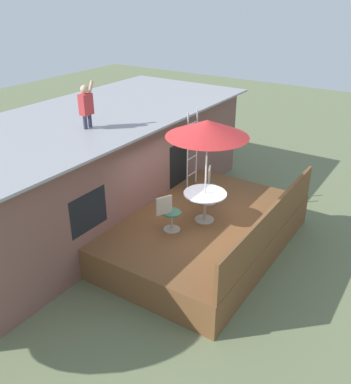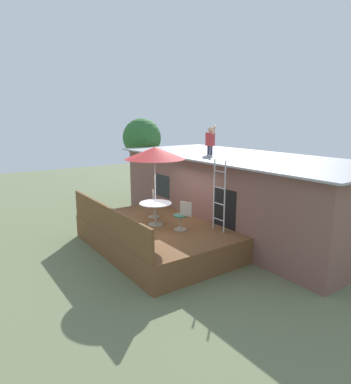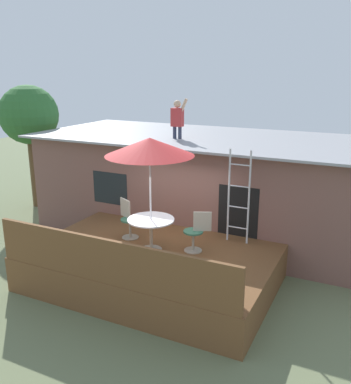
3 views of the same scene
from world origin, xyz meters
name	(u,v)px [view 3 (image 3 of 3)]	position (x,y,z in m)	size (l,w,h in m)	color
ground_plane	(155,281)	(0.00, 0.00, 0.00)	(40.00, 40.00, 0.00)	#66704C
house	(212,185)	(0.00, 3.60, 1.43)	(10.50, 4.50, 2.85)	brown
deck	(154,265)	(0.00, 0.00, 0.40)	(5.35, 3.63, 0.80)	brown
deck_railing	(108,262)	(0.00, -1.77, 1.25)	(5.25, 0.08, 0.90)	brown
patio_table	(151,226)	(-0.03, -0.07, 1.39)	(1.04, 1.04, 0.74)	#A59E8C
patio_umbrella	(150,147)	(-0.03, -0.07, 3.15)	(1.90, 1.90, 2.54)	silver
step_ladder	(239,197)	(1.54, 1.25, 1.90)	(0.52, 0.04, 2.20)	silver
person_figure	(178,117)	(-0.78, 2.85, 3.46)	(0.47, 0.20, 1.11)	#33384C
patio_chair_left	(128,219)	(-0.91, 0.39, 1.26)	(0.58, 0.44, 0.92)	#A59E8C
patio_chair_right	(196,232)	(0.89, 0.34, 1.26)	(0.59, 0.44, 0.92)	#A59E8C
backyard_tree	(29,116)	(-6.51, 3.11, 3.18)	(1.99, 1.99, 4.23)	brown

